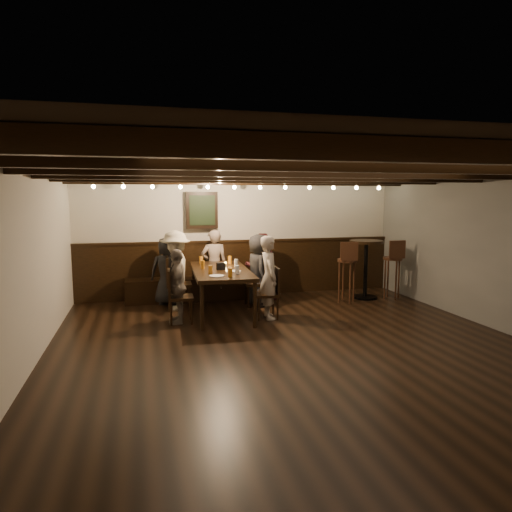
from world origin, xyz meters
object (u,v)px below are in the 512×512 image
object	(u,v)px
person_left_far	(177,286)
bar_stool_left	(347,280)
person_bench_left	(167,271)
person_right_near	(258,270)
chair_left_far	(180,306)
person_bench_centre	(214,265)
person_bench_right	(261,267)
high_top_table	(366,260)
dining_table	(221,273)
chair_right_far	(267,303)
person_left_near	(176,270)
person_right_far	(269,277)
bar_stool_right	(392,277)
chair_left_near	(178,293)
chair_right_near	(257,291)

from	to	relation	value
person_left_far	bar_stool_left	world-z (taller)	person_left_far
person_bench_left	bar_stool_left	world-z (taller)	person_bench_left
person_left_far	person_right_near	xyz separation A→B (m)	(1.54, 0.83, 0.07)
chair_left_far	person_bench_centre	distance (m)	1.72
person_bench_right	high_top_table	world-z (taller)	person_bench_right
person_bench_centre	person_left_far	world-z (taller)	person_bench_centre
dining_table	bar_stool_left	bearing A→B (deg)	9.12
chair_left_far	person_bench_centre	size ratio (longest dim) A/B	0.63
chair_left_far	chair_right_far	world-z (taller)	chair_left_far
chair_left_far	high_top_table	world-z (taller)	high_top_table
person_bench_left	person_left_near	size ratio (longest dim) A/B	0.90
person_bench_right	person_left_near	xyz separation A→B (m)	(-1.67, -0.37, 0.05)
person_right_near	high_top_table	world-z (taller)	person_right_near
person_right_far	high_top_table	xyz separation A→B (m)	(2.26, 0.97, 0.07)
person_bench_left	bar_stool_right	world-z (taller)	person_bench_left
person_bench_centre	high_top_table	size ratio (longest dim) A/B	1.19
person_left_near	chair_left_far	bearing A→B (deg)	2.02
chair_left_near	bar_stool_right	world-z (taller)	bar_stool_right
person_bench_centre	high_top_table	bearing A→B (deg)	171.89
chair_right_near	person_right_near	world-z (taller)	person_right_near
dining_table	chair_left_far	distance (m)	0.96
person_bench_left	person_left_far	world-z (taller)	person_bench_left
chair_right_far	bar_stool_left	distance (m)	1.96
chair_left_near	chair_right_far	world-z (taller)	chair_left_near
person_bench_left	person_left_near	xyz separation A→B (m)	(0.13, -0.46, 0.07)
person_bench_right	chair_right_near	bearing A→B (deg)	68.05
person_left_near	person_left_far	world-z (taller)	person_left_near
chair_left_far	person_right_near	size ratio (longest dim) A/B	0.65
chair_right_near	person_bench_centre	xyz separation A→B (m)	(-0.69, 0.63, 0.42)
person_left_near	person_right_far	xyz separation A→B (m)	(1.45, -0.97, -0.02)
dining_table	bar_stool_right	distance (m)	3.52
chair_right_far	person_bench_left	xyz separation A→B (m)	(-1.55, 1.43, 0.38)
person_left_near	bar_stool_right	bearing A→B (deg)	90.62
person_bench_left	person_bench_centre	size ratio (longest dim) A/B	0.92
chair_right_far	person_bench_right	distance (m)	1.42
chair_right_near	chair_right_far	size ratio (longest dim) A/B	1.04
bar_stool_left	chair_right_near	bearing A→B (deg)	-170.12
person_bench_centre	bar_stool_right	xyz separation A→B (m)	(3.44, -0.72, -0.26)
person_left_far	person_right_far	bearing A→B (deg)	90.00
dining_table	chair_left_near	distance (m)	0.95
chair_left_near	bar_stool_left	bearing A→B (deg)	89.05
person_right_near	chair_left_far	bearing A→B (deg)	121.51
dining_table	person_left_near	xyz separation A→B (m)	(-0.73, 0.49, -0.00)
dining_table	person_left_near	bearing A→B (deg)	149.04
high_top_table	bar_stool_left	distance (m)	0.63
person_bench_left	person_bench_right	bearing A→B (deg)	-180.00
person_left_far	person_bench_left	bearing A→B (deg)	-173.66
person_right_near	bar_stool_left	world-z (taller)	person_right_near
dining_table	person_bench_right	bearing A→B (deg)	45.00
chair_left_far	person_bench_right	size ratio (longest dim) A/B	0.66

